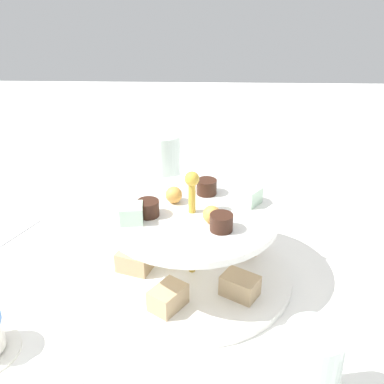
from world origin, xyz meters
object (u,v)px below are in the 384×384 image
object	(u,v)px
tiered_serving_stand	(192,249)
butter_knife_right	(1,243)
water_glass_tall_right	(164,165)
butter_knife_left	(370,232)
water_glass_mid_back	(311,370)

from	to	relation	value
tiered_serving_stand	butter_knife_right	world-z (taller)	tiered_serving_stand
water_glass_tall_right	butter_knife_right	xyz separation A→B (m)	(0.25, 0.19, -0.06)
butter_knife_left	water_glass_mid_back	world-z (taller)	water_glass_mid_back
butter_knife_left	water_glass_mid_back	size ratio (longest dim) A/B	1.72
butter_knife_left	butter_knife_right	bearing A→B (deg)	77.80
water_glass_mid_back	tiered_serving_stand	bearing A→B (deg)	-59.39
butter_knife_right	water_glass_mid_back	world-z (taller)	water_glass_mid_back
tiered_serving_stand	butter_knife_right	xyz separation A→B (m)	(0.32, -0.08, -0.05)
tiered_serving_stand	water_glass_mid_back	distance (m)	0.25
water_glass_mid_back	butter_knife_right	bearing A→B (deg)	-33.25
tiered_serving_stand	butter_knife_right	distance (m)	0.33
tiered_serving_stand	water_glass_mid_back	world-z (taller)	tiered_serving_stand
water_glass_tall_right	tiered_serving_stand	bearing A→B (deg)	103.32
water_glass_tall_right	water_glass_mid_back	size ratio (longest dim) A/B	1.25
butter_knife_left	water_glass_mid_back	distance (m)	0.39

